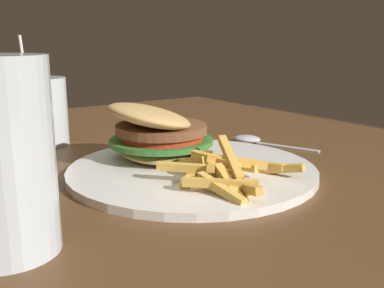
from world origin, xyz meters
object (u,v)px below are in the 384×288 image
at_px(beer_glass, 0,161).
at_px(juice_glass, 42,114).
at_px(meal_plate_near, 176,151).
at_px(spoon, 252,140).

height_order(beer_glass, juice_glass, juice_glass).
distance_m(meal_plate_near, juice_glass, 0.27).
height_order(meal_plate_near, spoon, meal_plate_near).
bearing_deg(spoon, beer_glass, 90.52).
relative_size(meal_plate_near, juice_glass, 1.81).
bearing_deg(meal_plate_near, juice_glass, 21.22).
bearing_deg(meal_plate_near, spoon, -73.86).
relative_size(beer_glass, juice_glass, 0.91).
xyz_separation_m(beer_glass, spoon, (0.17, -0.43, -0.07)).
xyz_separation_m(meal_plate_near, juice_glass, (0.25, 0.10, 0.02)).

